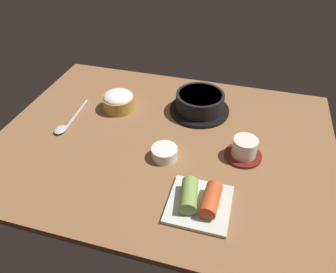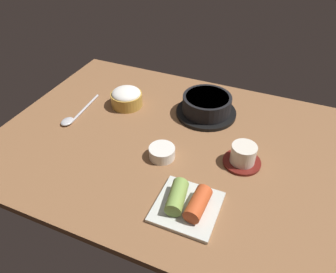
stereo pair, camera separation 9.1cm
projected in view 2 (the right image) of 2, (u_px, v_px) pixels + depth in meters
The scene contains 7 objects.
dining_table at pixel (165, 141), 95.49cm from camera, with size 100.00×76.00×2.00cm, color brown.
stone_pot at pixel (207, 106), 102.81cm from camera, with size 19.84×19.84×6.78cm.
rice_bowl at pixel (126, 97), 107.00cm from camera, with size 10.71×10.71×6.43cm.
tea_cup_with_saucer at pixel (243, 156), 84.97cm from camera, with size 10.42×10.42×6.08cm.
banchan_cup_center at pixel (162, 152), 87.55cm from camera, with size 7.34×7.34×3.29cm.
kimchi_plate at pixel (187, 203), 73.58cm from camera, with size 14.84×14.84×4.99cm.
spoon at pixel (74, 117), 102.62cm from camera, with size 3.60×19.97×1.35cm.
Camera 2 is at (29.51, -66.79, 62.56)cm, focal length 33.64 mm.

